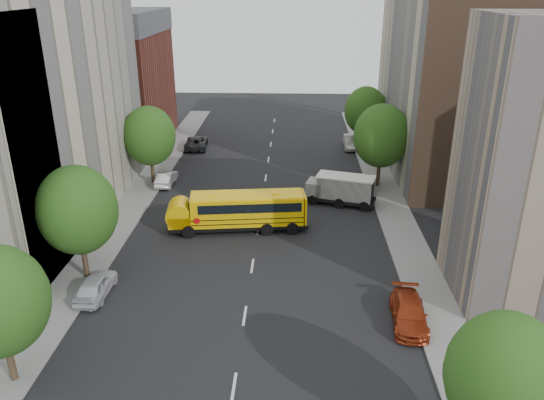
# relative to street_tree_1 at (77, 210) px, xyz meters

# --- Properties ---
(ground) EXTENTS (120.00, 120.00, 0.00)m
(ground) POSITION_rel_street_tree_1_xyz_m (11.00, 4.00, -4.95)
(ground) COLOR black
(ground) RESTS_ON ground
(sidewalk_left) EXTENTS (3.00, 80.00, 0.12)m
(sidewalk_left) POSITION_rel_street_tree_1_xyz_m (-0.50, 9.00, -4.89)
(sidewalk_left) COLOR slate
(sidewalk_left) RESTS_ON ground
(sidewalk_right) EXTENTS (3.00, 80.00, 0.12)m
(sidewalk_right) POSITION_rel_street_tree_1_xyz_m (22.50, 9.00, -4.89)
(sidewalk_right) COLOR slate
(sidewalk_right) RESTS_ON ground
(lane_markings) EXTENTS (0.15, 64.00, 0.01)m
(lane_markings) POSITION_rel_street_tree_1_xyz_m (11.00, 14.00, -4.95)
(lane_markings) COLOR silver
(lane_markings) RESTS_ON ground
(building_left_cream) EXTENTS (10.00, 26.00, 20.00)m
(building_left_cream) POSITION_rel_street_tree_1_xyz_m (-7.00, 10.00, 5.05)
(building_left_cream) COLOR #C3B69D
(building_left_cream) RESTS_ON ground
(building_left_redbrick) EXTENTS (10.00, 15.00, 13.00)m
(building_left_redbrick) POSITION_rel_street_tree_1_xyz_m (-7.00, 32.00, 1.55)
(building_left_redbrick) COLOR maroon
(building_left_redbrick) RESTS_ON ground
(building_right_far) EXTENTS (10.00, 22.00, 18.00)m
(building_right_far) POSITION_rel_street_tree_1_xyz_m (29.00, 24.00, 4.05)
(building_right_far) COLOR #B9AD90
(building_right_far) RESTS_ON ground
(building_right_sidewall) EXTENTS (10.10, 0.30, 18.00)m
(building_right_sidewall) POSITION_rel_street_tree_1_xyz_m (29.00, 13.00, 4.05)
(building_right_sidewall) COLOR brown
(building_right_sidewall) RESTS_ON ground
(street_tree_1) EXTENTS (5.12, 5.12, 7.90)m
(street_tree_1) POSITION_rel_street_tree_1_xyz_m (0.00, 0.00, 0.00)
(street_tree_1) COLOR #38281C
(street_tree_1) RESTS_ON ground
(street_tree_2) EXTENTS (4.99, 4.99, 7.71)m
(street_tree_2) POSITION_rel_street_tree_1_xyz_m (0.00, 18.00, -0.12)
(street_tree_2) COLOR #38281C
(street_tree_2) RESTS_ON ground
(street_tree_3) EXTENTS (4.61, 4.61, 7.11)m
(street_tree_3) POSITION_rel_street_tree_1_xyz_m (22.00, -14.00, -0.50)
(street_tree_3) COLOR #38281C
(street_tree_3) RESTS_ON ground
(street_tree_4) EXTENTS (5.25, 5.25, 8.10)m
(street_tree_4) POSITION_rel_street_tree_1_xyz_m (22.00, 18.00, 0.12)
(street_tree_4) COLOR #38281C
(street_tree_4) RESTS_ON ground
(street_tree_5) EXTENTS (4.86, 4.86, 7.51)m
(street_tree_5) POSITION_rel_street_tree_1_xyz_m (22.00, 30.00, -0.25)
(street_tree_5) COLOR #38281C
(street_tree_5) RESTS_ON ground
(school_bus) EXTENTS (11.20, 3.79, 3.10)m
(school_bus) POSITION_rel_street_tree_1_xyz_m (9.36, 7.86, -3.22)
(school_bus) COLOR black
(school_bus) RESTS_ON ground
(safari_truck) EXTENTS (6.62, 3.83, 2.68)m
(safari_truck) POSITION_rel_street_tree_1_xyz_m (17.99, 13.55, -3.53)
(safari_truck) COLOR black
(safari_truck) RESTS_ON ground
(parked_car_0) EXTENTS (1.79, 4.25, 1.44)m
(parked_car_0) POSITION_rel_street_tree_1_xyz_m (1.40, -2.18, -4.23)
(parked_car_0) COLOR silver
(parked_car_0) RESTS_ON ground
(parked_car_1) EXTENTS (1.50, 4.07, 1.33)m
(parked_car_1) POSITION_rel_street_tree_1_xyz_m (1.40, 17.67, -4.29)
(parked_car_1) COLOR silver
(parked_car_1) RESTS_ON ground
(parked_car_2) EXTENTS (2.85, 5.46, 1.47)m
(parked_car_2) POSITION_rel_street_tree_1_xyz_m (2.20, 29.97, -4.22)
(parked_car_2) COLOR black
(parked_car_2) RESTS_ON ground
(parked_car_3) EXTENTS (2.27, 4.88, 1.38)m
(parked_car_3) POSITION_rel_street_tree_1_xyz_m (20.60, -4.31, -4.26)
(parked_car_3) COLOR maroon
(parked_car_3) RESTS_ON ground
(parked_car_4) EXTENTS (2.04, 4.25, 1.40)m
(parked_car_4) POSITION_rel_street_tree_1_xyz_m (20.60, 16.89, -4.25)
(parked_car_4) COLOR #34395B
(parked_car_4) RESTS_ON ground
(parked_car_5) EXTENTS (1.62, 4.57, 1.50)m
(parked_car_5) POSITION_rel_street_tree_1_xyz_m (20.60, 30.91, -4.20)
(parked_car_5) COLOR gray
(parked_car_5) RESTS_ON ground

